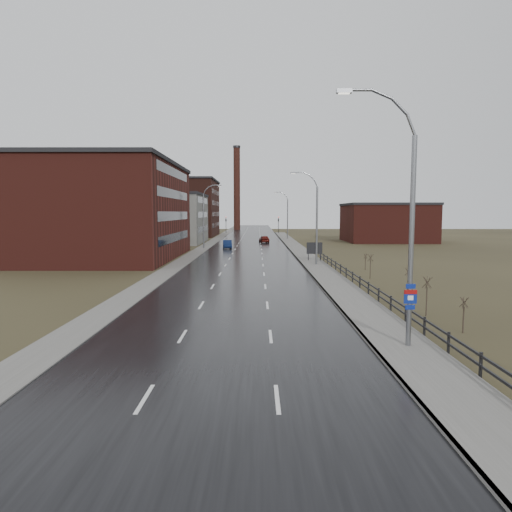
{
  "coord_description": "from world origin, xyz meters",
  "views": [
    {
      "loc": [
        1.61,
        -19.24,
        6.5
      ],
      "look_at": [
        1.5,
        17.19,
        3.0
      ],
      "focal_mm": 32.0,
      "sensor_mm": 36.0,
      "label": 1
    }
  ],
  "objects_px": {
    "streetlight_main": "(405,222)",
    "car_near": "(227,245)",
    "billboard": "(314,249)",
    "car_far": "(264,239)"
  },
  "relations": [
    {
      "from": "streetlight_main",
      "to": "car_near",
      "type": "bearing_deg",
      "value": 101.5
    },
    {
      "from": "billboard",
      "to": "car_near",
      "type": "relative_size",
      "value": 0.58
    },
    {
      "from": "billboard",
      "to": "car_far",
      "type": "xyz_separation_m",
      "value": [
        -6.05,
        37.12,
        -0.95
      ]
    },
    {
      "from": "car_near",
      "to": "car_far",
      "type": "bearing_deg",
      "value": 60.35
    },
    {
      "from": "billboard",
      "to": "car_near",
      "type": "bearing_deg",
      "value": 120.51
    },
    {
      "from": "streetlight_main",
      "to": "car_far",
      "type": "height_order",
      "value": "streetlight_main"
    },
    {
      "from": "car_far",
      "to": "billboard",
      "type": "bearing_deg",
      "value": 91.74
    },
    {
      "from": "streetlight_main",
      "to": "car_far",
      "type": "relative_size",
      "value": 2.66
    },
    {
      "from": "billboard",
      "to": "car_far",
      "type": "bearing_deg",
      "value": 99.25
    },
    {
      "from": "car_near",
      "to": "billboard",
      "type": "bearing_deg",
      "value": -64.91
    }
  ]
}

